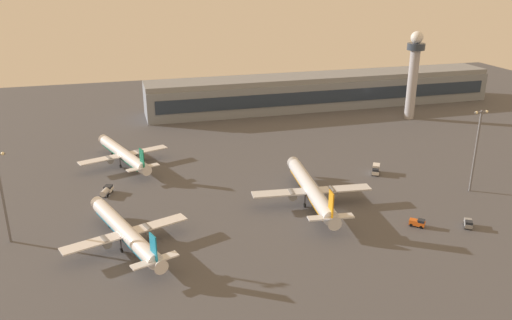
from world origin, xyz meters
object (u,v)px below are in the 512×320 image
(catering_truck, at_px, (376,169))
(apron_light_west, at_px, (476,146))
(control_tower, at_px, (414,69))
(cargo_loader, at_px, (417,223))
(airplane_taxiway_distant, at_px, (126,232))
(airplane_mid_apron, at_px, (124,154))
(apron_light_east, at_px, (2,192))
(airplane_far_stand, at_px, (311,190))
(fuel_truck, at_px, (107,190))
(baggage_tractor, at_px, (468,223))

(catering_truck, bearing_deg, apron_light_west, 166.55)
(control_tower, xyz_separation_m, cargo_loader, (-56.60, -97.96, -22.01))
(airplane_taxiway_distant, distance_m, airplane_mid_apron, 60.30)
(airplane_mid_apron, relative_size, apron_light_east, 1.64)
(airplane_far_stand, distance_m, apron_light_west, 53.38)
(cargo_loader, bearing_deg, catering_truck, -149.18)
(airplane_mid_apron, distance_m, apron_light_west, 118.31)
(airplane_taxiway_distant, xyz_separation_m, apron_light_east, (-28.91, 10.57, 10.05))
(airplane_far_stand, bearing_deg, airplane_taxiway_distant, -162.32)
(catering_truck, xyz_separation_m, apron_light_west, (21.70, -21.47, 13.49))
(fuel_truck, distance_m, cargo_loader, 93.45)
(airplane_far_stand, relative_size, airplane_mid_apron, 1.15)
(airplane_far_stand, bearing_deg, baggage_tractor, -30.02)
(baggage_tractor, xyz_separation_m, apron_light_east, (-119.10, 25.25, 12.95))
(apron_light_west, bearing_deg, airplane_mid_apron, 152.82)
(baggage_tractor, xyz_separation_m, cargo_loader, (-13.08, 4.18, 0.00))
(control_tower, bearing_deg, cargo_loader, -120.02)
(airplane_mid_apron, distance_m, fuel_truck, 26.27)
(airplane_mid_apron, bearing_deg, airplane_far_stand, -62.32)
(fuel_truck, bearing_deg, apron_light_east, -113.86)
(cargo_loader, height_order, apron_light_east, apron_light_east)
(baggage_tractor, relative_size, apron_light_east, 0.18)
(airplane_far_stand, xyz_separation_m, cargo_loader, (22.63, -21.77, -3.32))
(catering_truck, xyz_separation_m, fuel_truck, (-89.45, 6.99, -0.21))
(control_tower, bearing_deg, catering_truck, -129.35)
(cargo_loader, bearing_deg, apron_light_east, -58.97)
(control_tower, height_order, airplane_far_stand, control_tower)
(fuel_truck, bearing_deg, airplane_taxiway_distant, -61.42)
(apron_light_east, bearing_deg, control_tower, 25.31)
(control_tower, relative_size, apron_light_west, 1.52)
(airplane_far_stand, xyz_separation_m, catering_truck, (30.41, 16.66, -2.92))
(airplane_taxiway_distant, bearing_deg, baggage_tractor, -28.81)
(apron_light_east, bearing_deg, airplane_far_stand, 0.48)
(catering_truck, distance_m, apron_light_east, 115.80)
(airplane_far_stand, relative_size, fuel_truck, 6.99)
(airplane_far_stand, height_order, airplane_mid_apron, airplane_far_stand)
(fuel_truck, xyz_separation_m, apron_light_west, (111.15, -28.45, 13.70))
(cargo_loader, height_order, apron_light_west, apron_light_west)
(catering_truck, relative_size, apron_light_west, 0.23)
(airplane_far_stand, bearing_deg, catering_truck, 34.71)
(cargo_loader, distance_m, apron_light_west, 36.74)
(cargo_loader, relative_size, apron_light_east, 0.18)
(airplane_taxiway_distant, height_order, airplane_mid_apron, airplane_taxiway_distant)
(catering_truck, distance_m, fuel_truck, 89.72)
(cargo_loader, xyz_separation_m, apron_light_west, (29.48, 16.97, 13.89))
(catering_truck, height_order, apron_light_west, apron_light_west)
(control_tower, height_order, fuel_truck, control_tower)
(airplane_taxiway_distant, xyz_separation_m, airplane_far_stand, (54.48, 11.28, 0.42))
(airplane_far_stand, height_order, baggage_tractor, airplane_far_stand)
(catering_truck, distance_m, apron_light_west, 33.37)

